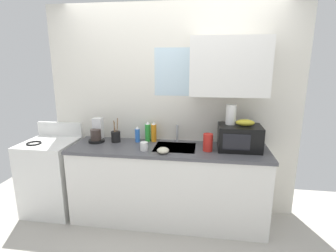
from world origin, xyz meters
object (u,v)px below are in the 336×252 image
object	(u,v)px
dish_soap_bottle_orange	(154,132)
dish_soap_bottle_green	(148,132)
coffee_maker	(97,133)
small_bowl	(163,150)
utensil_crock	(116,136)
cereal_canister	(208,142)
mug_white	(144,146)
stove_range	(52,176)
paper_towel_roll	(231,114)
microwave	(239,138)
dish_soap_bottle_blue	(137,135)
banana_bunch	(245,123)

from	to	relation	value
dish_soap_bottle_orange	dish_soap_bottle_green	bearing A→B (deg)	174.08
coffee_maker	small_bowl	size ratio (longest dim) A/B	2.15
dish_soap_bottle_orange	utensil_crock	distance (m)	0.46
cereal_canister	mug_white	bearing A→B (deg)	-172.53
dish_soap_bottle_green	utensil_crock	xyz separation A→B (m)	(-0.37, -0.09, -0.05)
stove_range	dish_soap_bottle_green	xyz separation A→B (m)	(1.18, 0.21, 0.56)
paper_towel_roll	coffee_maker	xyz separation A→B (m)	(-1.57, 0.01, -0.28)
microwave	dish_soap_bottle_blue	xyz separation A→B (m)	(-1.18, 0.11, -0.04)
stove_range	banana_bunch	size ratio (longest dim) A/B	5.40
cereal_canister	utensil_crock	bearing A→B (deg)	171.20
stove_range	cereal_canister	bearing A→B (deg)	-1.61
utensil_crock	stove_range	bearing A→B (deg)	-171.83
coffee_maker	cereal_canister	bearing A→B (deg)	-6.81
banana_bunch	cereal_canister	bearing A→B (deg)	-165.62
stove_range	small_bowl	world-z (taller)	stove_range
microwave	banana_bunch	distance (m)	0.18
paper_towel_roll	dish_soap_bottle_orange	world-z (taller)	paper_towel_roll
dish_soap_bottle_orange	cereal_canister	size ratio (longest dim) A/B	1.29
microwave	dish_soap_bottle_orange	size ratio (longest dim) A/B	1.87
dish_soap_bottle_orange	utensil_crock	xyz separation A→B (m)	(-0.45, -0.08, -0.05)
coffee_maker	dish_soap_bottle_green	bearing A→B (deg)	9.78
paper_towel_roll	cereal_canister	distance (m)	0.40
stove_range	microwave	world-z (taller)	microwave
stove_range	microwave	bearing A→B (deg)	1.15
dish_soap_bottle_green	dish_soap_bottle_orange	bearing A→B (deg)	-5.92
microwave	mug_white	world-z (taller)	microwave
dish_soap_bottle_blue	cereal_canister	size ratio (longest dim) A/B	1.04
microwave	banana_bunch	xyz separation A→B (m)	(0.05, 0.00, 0.17)
dish_soap_bottle_orange	dish_soap_bottle_blue	world-z (taller)	dish_soap_bottle_orange
paper_towel_roll	utensil_crock	distance (m)	1.37
mug_white	utensil_crock	xyz separation A→B (m)	(-0.41, 0.26, 0.02)
dish_soap_bottle_orange	cereal_canister	bearing A→B (deg)	-21.49
coffee_maker	cereal_canister	distance (m)	1.34
coffee_maker	small_bowl	distance (m)	0.92
microwave	dish_soap_bottle_blue	size ratio (longest dim) A/B	2.33
stove_range	banana_bunch	distance (m)	2.42
small_bowl	microwave	bearing A→B (deg)	17.13
microwave	coffee_maker	distance (m)	1.67
microwave	coffee_maker	xyz separation A→B (m)	(-1.67, 0.06, -0.03)
stove_range	small_bowl	size ratio (longest dim) A/B	8.31
utensil_crock	dish_soap_bottle_blue	bearing A→B (deg)	7.99
microwave	coffee_maker	world-z (taller)	coffee_maker
stove_range	microwave	size ratio (longest dim) A/B	2.35
mug_white	utensil_crock	world-z (taller)	utensil_crock
stove_range	coffee_maker	xyz separation A→B (m)	(0.58, 0.10, 0.55)
coffee_maker	utensil_crock	world-z (taller)	utensil_crock
paper_towel_roll	dish_soap_bottle_green	world-z (taller)	paper_towel_roll
microwave	utensil_crock	size ratio (longest dim) A/B	1.59
small_bowl	banana_bunch	bearing A→B (deg)	16.27
dish_soap_bottle_orange	banana_bunch	bearing A→B (deg)	-8.48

